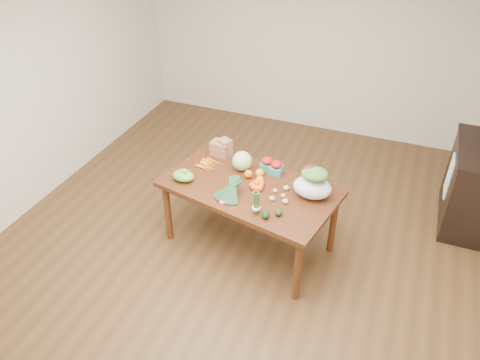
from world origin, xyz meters
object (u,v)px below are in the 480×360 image
at_px(cabbage, 242,161).
at_px(salad_bag, 313,184).
at_px(cabinet, 473,186).
at_px(mandarin_cluster, 257,184).
at_px(asparagus_bundle, 256,202).
at_px(kale_bunch, 228,191).
at_px(paper_bag, 220,147).
at_px(dining_table, 249,216).

height_order(cabbage, salad_bag, salad_bag).
relative_size(cabinet, mandarin_cluster, 5.67).
bearing_deg(asparagus_bundle, salad_bag, 59.50).
distance_m(cabbage, kale_bunch, 0.51).
height_order(paper_bag, cabbage, cabbage).
bearing_deg(cabbage, kale_bunch, -83.80).
bearing_deg(asparagus_bundle, kale_bunch, 171.31).
distance_m(dining_table, kale_bunch, 0.53).
relative_size(dining_table, salad_bag, 4.61).
xyz_separation_m(cabbage, asparagus_bundle, (0.38, -0.63, 0.02)).
distance_m(cabbage, salad_bag, 0.80).
xyz_separation_m(dining_table, salad_bag, (0.60, 0.06, 0.52)).
distance_m(kale_bunch, salad_bag, 0.79).
bearing_deg(paper_bag, salad_bag, -18.73).
bearing_deg(paper_bag, dining_table, -41.23).
distance_m(paper_bag, cabbage, 0.37).
xyz_separation_m(kale_bunch, salad_bag, (0.73, 0.32, 0.06)).
height_order(mandarin_cluster, asparagus_bundle, asparagus_bundle).
bearing_deg(mandarin_cluster, cabbage, 134.09).
distance_m(paper_bag, kale_bunch, 0.79).
bearing_deg(asparagus_bundle, dining_table, 130.46).
relative_size(mandarin_cluster, kale_bunch, 0.45).
relative_size(cabbage, kale_bunch, 0.51).
relative_size(paper_bag, salad_bag, 0.73).
bearing_deg(cabinet, mandarin_cluster, -148.10).
bearing_deg(kale_bunch, cabbage, 108.03).
height_order(asparagus_bundle, salad_bag, salad_bag).
relative_size(dining_table, paper_bag, 6.31).
height_order(dining_table, salad_bag, salad_bag).
bearing_deg(cabinet, asparagus_bundle, -139.40).
xyz_separation_m(paper_bag, mandarin_cluster, (0.57, -0.45, -0.05)).
relative_size(cabinet, asparagus_bundle, 4.08).
distance_m(cabinet, asparagus_bundle, 2.55).
distance_m(cabinet, salad_bag, 1.98).
height_order(dining_table, kale_bunch, kale_bunch).
bearing_deg(mandarin_cluster, kale_bunch, -128.73).
relative_size(paper_bag, asparagus_bundle, 1.07).
distance_m(dining_table, paper_bag, 0.81).
relative_size(cabbage, salad_bag, 0.56).
bearing_deg(paper_bag, cabinet, 17.52).
bearing_deg(kale_bunch, paper_bag, 130.50).
xyz_separation_m(dining_table, paper_bag, (-0.50, 0.44, 0.47)).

